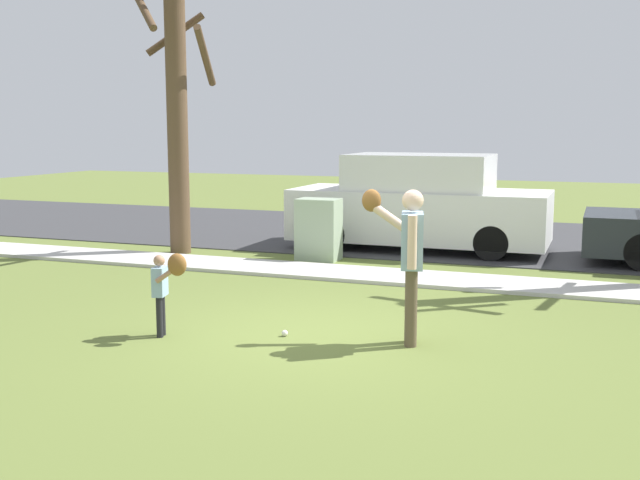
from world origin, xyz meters
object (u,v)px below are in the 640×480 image
Objects in this scene: utility_cabinet at (319,229)px; person_adult at (408,250)px; baseball at (285,333)px; street_tree_far at (176,94)px; person_child at (165,282)px; parked_van_white at (419,205)px.

person_adult is at bearing -59.19° from utility_cabinet.
baseball is 7.12m from street_tree_far.
street_tree_far is (-2.99, 5.36, 2.38)m from person_child.
person_child is 7.48m from parked_van_white.
baseball is (1.27, 0.52, -0.62)m from person_child.
baseball is at bearing -48.60° from street_tree_far.
person_child is at bearing -157.77° from baseball.
person_adult is 1.77m from baseball.
baseball is 6.91m from parked_van_white.
person_adult is at bearing -77.82° from parked_van_white.
utility_cabinet is (-2.89, 4.84, -0.51)m from person_adult.
person_adult is 1.73× the size of person_child.
parked_van_white reaches higher than baseball.
utility_cabinet is (-1.47, 5.04, 0.53)m from baseball.
baseball is 0.01× the size of parked_van_white.
baseball is at bearing -73.72° from utility_cabinet.
utility_cabinet is at bearing 78.21° from person_child.
utility_cabinet is (-0.20, 5.56, -0.10)m from person_child.
street_tree_far is 1.15× the size of parked_van_white.
person_adult is 7.59m from street_tree_far.
street_tree_far is 5.16m from parked_van_white.
parked_van_white is at bearing 66.51° from person_child.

